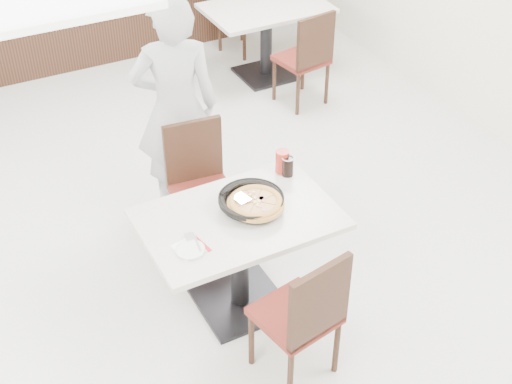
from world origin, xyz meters
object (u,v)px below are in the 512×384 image
cola_glass (288,167)px  bg_table_right (266,42)px  diner_person (176,108)px  pizza_pan (251,203)px  side_plate (190,250)px  bg_chair_right_far (243,9)px  pizza (256,204)px  main_table (239,262)px  red_cup (282,162)px  chair_near (295,312)px  bg_chair_right_near (301,57)px  chair_far (203,192)px

cola_glass → bg_table_right: (1.24, 2.58, -0.44)m
diner_person → pizza_pan: bearing=107.4°
side_plate → bg_chair_right_far: bg_chair_right_far is taller
pizza → bg_chair_right_far: (1.67, 3.48, -0.34)m
main_table → pizza: pizza is taller
red_cup → chair_near: bearing=-114.8°
pizza_pan → side_plate: pizza_pan is taller
cola_glass → bg_table_right: 2.90m
side_plate → cola_glass: size_ratio=1.30×
bg_chair_right_far → chair_near: bearing=45.7°
diner_person → bg_table_right: size_ratio=1.45×
cola_glass → diner_person: (-0.39, 0.96, 0.05)m
side_plate → pizza: bearing=16.5°
red_cup → bg_chair_right_near: bg_chair_right_near is taller
main_table → side_plate: side_plate is taller
pizza → side_plate: bearing=-163.5°
pizza_pan → diner_person: bearing=90.6°
side_plate → diner_person: 1.44m
bg_chair_right_near → red_cup: bearing=-133.1°
side_plate → cola_glass: 0.96m
pizza_pan → bg_table_right: size_ratio=0.31×
main_table → bg_chair_right_near: 2.80m
red_cup → bg_chair_right_far: bg_chair_right_far is taller
chair_far → bg_chair_right_near: size_ratio=1.00×
bg_table_right → red_cup: bearing=-116.4°
pizza → red_cup: size_ratio=2.21×
pizza → bg_chair_right_near: 2.75m
chair_far → chair_near: bearing=95.3°
cola_glass → red_cup: bearing=106.0°
main_table → side_plate: bearing=-158.0°
side_plate → bg_chair_right_far: (2.18, 3.62, -0.28)m
red_cup → bg_table_right: size_ratio=0.13×
bg_chair_right_near → bg_chair_right_far: same height
red_cup → bg_chair_right_near: 2.31m
chair_near → bg_table_right: bearing=53.6°
pizza → red_cup: red_cup is taller
bg_chair_right_near → pizza_pan: bearing=-136.4°
main_table → chair_near: size_ratio=1.26×
bg_chair_right_far → pizza: bearing=43.1°
main_table → side_plate: 0.57m
bg_table_right → bg_chair_right_near: (0.03, -0.64, 0.10)m
pizza_pan → bg_chair_right_near: (1.65, 2.14, -0.32)m
bg_chair_right_far → cola_glass: bearing=46.8°
chair_far → bg_chair_right_far: size_ratio=1.00×
side_plate → red_cup: 0.97m
bg_chair_right_far → chair_far: bearing=37.0°
red_cup → pizza_pan: bearing=-144.9°
chair_far → diner_person: size_ratio=0.55×
pizza_pan → bg_chair_right_far: bearing=63.9°
main_table → chair_near: chair_near is taller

